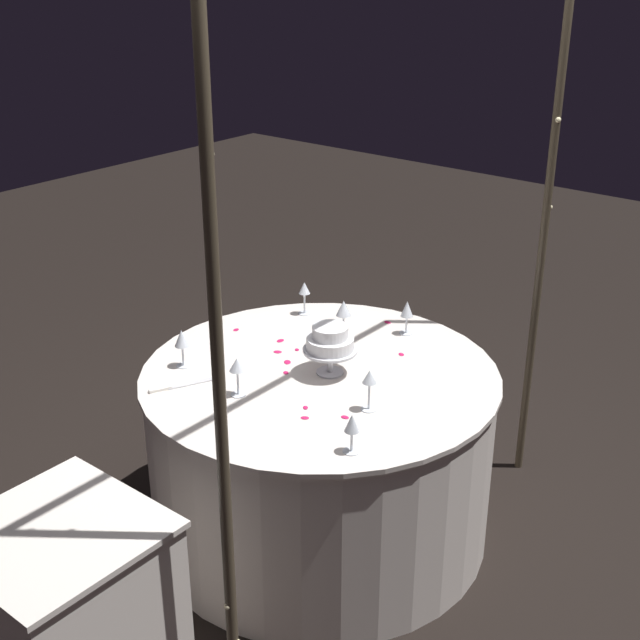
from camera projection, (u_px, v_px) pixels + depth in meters
The scene contains 24 objects.
ground_plane at pixel (320, 528), 3.78m from camera, with size 12.00×12.00×0.00m, color black.
decorative_arch at pixel (424, 209), 2.90m from camera, with size 2.03×0.05×2.39m.
main_table at pixel (320, 453), 3.63m from camera, with size 1.46×1.46×0.77m.
side_table at pixel (70, 630), 2.69m from camera, with size 0.56×0.56×0.77m.
tiered_cake at pixel (330, 342), 3.41m from camera, with size 0.22×0.22×0.21m.
wine_glass_0 at pixel (304, 291), 3.97m from camera, with size 0.06×0.06×0.16m.
wine_glass_1 at pixel (182, 340), 3.48m from camera, with size 0.06×0.06×0.16m.
wine_glass_2 at pixel (369, 380), 3.15m from camera, with size 0.06×0.06×0.16m.
wine_glass_3 at pixel (407, 311), 3.77m from camera, with size 0.06×0.06×0.15m.
wine_glass_4 at pixel (352, 425), 2.89m from camera, with size 0.06×0.06×0.15m.
wine_glass_5 at pixel (237, 367), 3.25m from camera, with size 0.06×0.06×0.16m.
wine_glass_6 at pixel (344, 310), 3.76m from camera, with size 0.07×0.07×0.16m.
cake_knife at pixel (181, 385), 3.36m from camera, with size 0.28×0.15×0.01m.
rose_petal_0 at pixel (297, 350), 3.66m from camera, with size 0.02×0.02×0.00m, color #C61951.
rose_petal_1 at pixel (401, 354), 3.62m from camera, with size 0.03×0.02×0.00m, color #C61951.
rose_petal_2 at pixel (388, 322), 3.92m from camera, with size 0.03×0.02×0.00m, color #C61951.
rose_petal_3 at pixel (305, 418), 3.14m from camera, with size 0.03×0.02×0.00m, color #C61951.
rose_petal_4 at pixel (305, 408), 3.21m from camera, with size 0.03×0.02×0.00m, color #C61951.
rose_petal_5 at pixel (236, 330), 3.85m from camera, with size 0.03×0.02×0.00m, color #C61951.
rose_petal_6 at pixel (287, 362), 3.55m from camera, with size 0.04×0.03×0.00m, color #C61951.
rose_petal_7 at pixel (345, 417), 3.14m from camera, with size 0.03×0.02×0.00m, color #C61951.
rose_petal_8 at pixel (286, 373), 3.47m from camera, with size 0.03×0.02×0.00m, color #C61951.
rose_petal_9 at pixel (278, 352), 3.64m from camera, with size 0.04×0.03×0.00m, color #C61951.
rose_petal_10 at pixel (280, 341), 3.74m from camera, with size 0.04×0.03×0.00m, color #C61951.
Camera 1 is at (2.40, 1.94, 2.37)m, focal length 48.34 mm.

